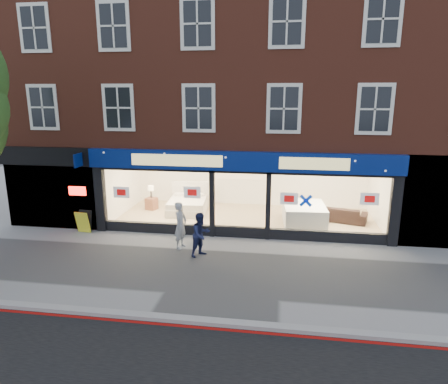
% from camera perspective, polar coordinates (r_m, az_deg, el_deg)
% --- Properties ---
extents(ground, '(120.00, 120.00, 0.00)m').
position_cam_1_polar(ground, '(12.48, 0.64, -11.29)').
color(ground, gray).
rests_on(ground, ground).
extents(kerb_line, '(60.00, 0.10, 0.01)m').
position_cam_1_polar(kerb_line, '(9.80, -2.01, -18.92)').
color(kerb_line, '#8C0A07').
rests_on(kerb_line, ground).
extents(kerb_stone, '(60.00, 0.25, 0.12)m').
position_cam_1_polar(kerb_stone, '(9.93, -1.79, -18.04)').
color(kerb_stone, gray).
rests_on(kerb_stone, ground).
extents(showroom_floor, '(11.00, 4.50, 0.10)m').
position_cam_1_polar(showroom_floor, '(17.33, 3.05, -3.78)').
color(showroom_floor, tan).
rests_on(showroom_floor, ground).
extents(building, '(19.00, 8.26, 10.30)m').
position_cam_1_polar(building, '(18.24, 3.82, 18.16)').
color(building, brown).
rests_on(building, ground).
extents(display_bed, '(1.90, 2.24, 1.18)m').
position_cam_1_polar(display_bed, '(18.12, -5.20, -1.76)').
color(display_bed, beige).
rests_on(display_bed, showroom_floor).
extents(bedside_table, '(0.56, 0.56, 0.55)m').
position_cam_1_polar(bedside_table, '(18.69, -10.31, -1.63)').
color(bedside_table, brown).
rests_on(bedside_table, showroom_floor).
extents(mattress_stack, '(1.77, 2.18, 0.82)m').
position_cam_1_polar(mattress_stack, '(16.63, 11.36, -3.16)').
color(mattress_stack, white).
rests_on(mattress_stack, showroom_floor).
extents(sofa, '(2.27, 1.40, 0.62)m').
position_cam_1_polar(sofa, '(17.41, 16.27, -3.01)').
color(sofa, black).
rests_on(sofa, showroom_floor).
extents(a_board, '(0.60, 0.42, 0.87)m').
position_cam_1_polar(a_board, '(16.59, -19.38, -4.01)').
color(a_board, yellow).
rests_on(a_board, ground).
extents(pedestrian_grey, '(0.53, 0.68, 1.66)m').
position_cam_1_polar(pedestrian_grey, '(14.09, -6.23, -4.73)').
color(pedestrian_grey, '#A5A8AC').
rests_on(pedestrian_grey, ground).
extents(pedestrian_blue, '(0.89, 0.92, 1.50)m').
position_cam_1_polar(pedestrian_blue, '(13.36, -3.31, -6.09)').
color(pedestrian_blue, '#171D41').
rests_on(pedestrian_blue, ground).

